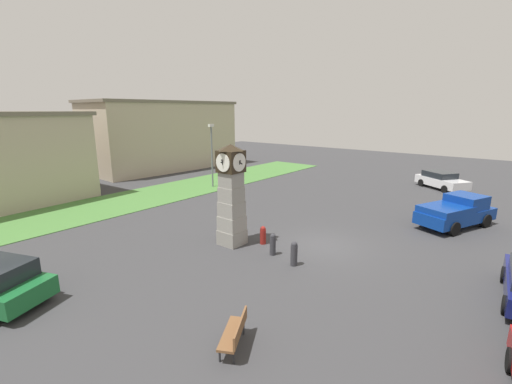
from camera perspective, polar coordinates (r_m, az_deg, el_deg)
The scene contains 11 objects.
ground_plane at distance 18.12m, azimuth 11.03°, elevation -8.69°, with size 86.10×86.10×0.00m, color #38383A.
clock_tower at distance 17.23m, azimuth -4.12°, elevation -0.69°, with size 1.40×1.44×5.16m.
bollard_near_tower at distance 17.81m, azimuth 1.17°, elevation -7.16°, with size 0.31×0.31×0.95m.
bollard_mid_row at distance 16.51m, azimuth 2.81°, elevation -8.67°, with size 0.29×0.29×1.07m.
bollard_far_row at distance 15.51m, azimuth 6.35°, elevation -10.13°, with size 0.31×0.31×1.13m.
car_end_of_row at distance 34.28m, azimuth 28.48°, elevation 1.76°, with size 4.14×4.71×1.48m.
pickup_truck at distance 23.44m, azimuth 30.38°, elevation -2.83°, with size 5.38×3.79×1.85m.
bench at distance 10.70m, azimuth -3.51°, elevation -22.22°, with size 1.66×1.23×0.90m.
street_lamp_near_road at distance 30.65m, azimuth -7.38°, elevation 6.85°, with size 0.50×0.24×5.59m.
storefront_low_left at distance 42.16m, azimuth -15.37°, elevation 9.13°, with size 17.31×8.78×7.79m.
grass_verge_far at distance 27.04m, azimuth -23.83°, elevation -2.13°, with size 51.66×6.12×0.04m, color #477A38.
Camera 1 is at (-14.99, -7.62, 6.76)m, focal length 24.00 mm.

